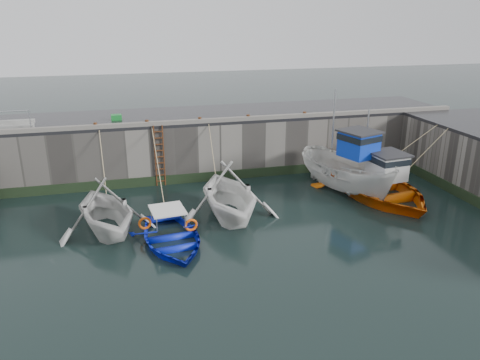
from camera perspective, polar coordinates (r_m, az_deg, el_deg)
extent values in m
plane|color=black|center=(16.26, 0.97, -11.84)|extent=(120.00, 120.00, 0.00)
cube|color=slate|center=(27.05, -6.04, 4.54)|extent=(30.00, 5.00, 3.00)
cube|color=black|center=(26.68, -6.16, 7.81)|extent=(30.00, 5.00, 0.16)
cube|color=slate|center=(24.37, -5.35, 7.15)|extent=(30.00, 0.30, 0.20)
cube|color=black|center=(25.01, -5.06, 0.31)|extent=(30.00, 0.08, 0.50)
cylinder|color=#3F1E0F|center=(24.33, -10.31, 2.85)|extent=(0.07, 0.07, 3.20)
cylinder|color=#3F1E0F|center=(24.36, -9.28, 2.93)|extent=(0.07, 0.07, 3.20)
cube|color=#3F1E0F|center=(24.74, -9.61, -0.12)|extent=(0.44, 0.06, 0.05)
cube|color=#3F1E0F|center=(24.63, -9.65, 0.61)|extent=(0.44, 0.06, 0.05)
cube|color=#3F1E0F|center=(24.52, -9.69, 1.33)|extent=(0.44, 0.06, 0.05)
cube|color=#3F1E0F|center=(24.42, -9.74, 2.07)|extent=(0.44, 0.06, 0.05)
cube|color=#3F1E0F|center=(24.33, -9.78, 2.81)|extent=(0.44, 0.06, 0.05)
cube|color=#3F1E0F|center=(24.24, -9.83, 3.56)|extent=(0.44, 0.06, 0.05)
cube|color=#3F1E0F|center=(24.15, -9.87, 4.31)|extent=(0.44, 0.06, 0.05)
cube|color=#3F1E0F|center=(24.07, -9.92, 5.07)|extent=(0.44, 0.06, 0.05)
cube|color=#3F1E0F|center=(23.99, -9.96, 5.83)|extent=(0.44, 0.06, 0.05)
imported|color=silver|center=(20.23, -15.88, -5.99)|extent=(5.33, 5.79, 2.56)
imported|color=#0D20C8|center=(18.69, -8.32, -7.61)|extent=(3.69, 4.85, 0.94)
imported|color=white|center=(20.81, -1.38, -4.45)|extent=(4.76, 5.45, 2.79)
imported|color=silver|center=(23.94, 12.89, 0.45)|extent=(4.09, 6.50, 2.35)
cube|color=#0C32C0|center=(23.04, 14.27, 4.21)|extent=(1.80, 1.86, 1.20)
cube|color=black|center=(22.95, 14.35, 5.05)|extent=(1.88, 1.94, 0.28)
cube|color=#262628|center=(22.89, 14.41, 5.76)|extent=(2.05, 2.12, 0.08)
cylinder|color=#A5A8AD|center=(24.05, 11.34, 7.28)|extent=(0.08, 0.08, 3.00)
imported|color=orange|center=(23.98, 16.31, -0.99)|extent=(5.64, 7.41, 1.44)
cube|color=silver|center=(23.12, 17.49, 1.58)|extent=(1.55, 1.64, 1.20)
cube|color=black|center=(23.02, 17.58, 2.41)|extent=(1.61, 1.70, 0.28)
cube|color=#262628|center=(22.94, 17.65, 3.10)|extent=(1.77, 1.86, 0.08)
cylinder|color=#A5A8AD|center=(24.26, 15.16, 4.85)|extent=(0.08, 0.08, 3.00)
cube|color=#167D2C|center=(25.87, -14.84, 7.41)|extent=(0.56, 0.44, 0.28)
cylinder|color=#A5A8AD|center=(24.82, -24.23, 6.68)|extent=(0.05, 0.05, 1.00)
cylinder|color=#A5A8AD|center=(24.87, -26.08, 7.53)|extent=(1.50, 0.05, 0.05)
cube|color=gray|center=(25.52, -25.59, 5.85)|extent=(1.60, 0.35, 0.18)
cube|color=gray|center=(25.82, -25.51, 6.42)|extent=(1.60, 0.35, 0.18)
cylinder|color=#3F1E0F|center=(24.21, -17.22, 6.37)|extent=(0.18, 0.18, 0.28)
cylinder|color=#3F1E0F|center=(24.21, -11.28, 6.87)|extent=(0.18, 0.18, 0.28)
cylinder|color=#3F1E0F|center=(24.49, -4.92, 7.32)|extent=(0.18, 0.18, 0.28)
cylinder|color=#3F1E0F|center=(25.04, 1.00, 7.66)|extent=(0.18, 0.18, 0.28)
cylinder|color=#3F1E0F|center=(26.05, 7.87, 7.95)|extent=(0.18, 0.18, 0.28)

